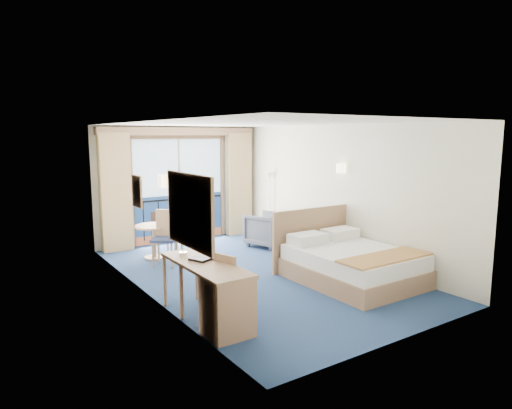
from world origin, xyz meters
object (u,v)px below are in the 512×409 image
armchair (267,229)px  desk (222,298)px  table_chair_b (166,234)px  nightstand (323,244)px  bed (350,263)px  round_table (154,233)px  floor_lamp (269,188)px  table_chair_a (175,230)px  desk_chair (230,281)px

armchair → desk: bearing=28.9°
armchair → table_chair_b: table_chair_b is taller
desk → nightstand: bearing=29.2°
table_chair_b → bed: bearing=-12.1°
bed → round_table: bed is taller
floor_lamp → desk: floor_lamp is taller
floor_lamp → table_chair_a: (-2.54, -0.17, -0.69)m
desk_chair → desk: bearing=121.1°
round_table → table_chair_b: table_chair_b is taller
table_chair_a → table_chair_b: bearing=137.2°
armchair → floor_lamp: size_ratio=0.52×
nightstand → round_table: round_table is taller
nightstand → desk_chair: 3.49m
round_table → table_chair_a: size_ratio=0.81×
desk → table_chair_b: bearing=79.3°
bed → table_chair_a: bearing=118.9°
floor_lamp → table_chair_a: 2.64m
bed → desk: 2.91m
desk_chair → round_table: desk_chair is taller
armchair → table_chair_a: 2.12m
desk_chair → table_chair_b: table_chair_b is taller
bed → desk_chair: (-2.52, -0.23, 0.19)m
floor_lamp → desk: bearing=-131.6°
nightstand → desk: bearing=-150.8°
nightstand → table_chair_b: table_chair_b is taller
nightstand → floor_lamp: (0.13, 2.11, 0.92)m
floor_lamp → bed: bearing=-102.0°
desk → table_chair_b: (0.63, 3.34, 0.15)m
bed → armchair: bed is taller
armchair → desk_chair: 4.15m
bed → floor_lamp: floor_lamp is taller
bed → nightstand: size_ratio=3.59×
nightstand → floor_lamp: 2.30m
bed → nightstand: bearing=65.8°
floor_lamp → table_chair_b: bearing=-166.8°
desk → desk_chair: 0.49m
bed → table_chair_b: size_ratio=2.05×
table_chair_b → desk: bearing=-61.6°
desk_chair → table_chair_b: bearing=-22.2°
bed → desk_chair: size_ratio=2.38×
bed → nightstand: (0.60, 1.34, -0.02)m
bed → round_table: bearing=124.6°
table_chair_b → desk_chair: bearing=-56.7°
desk_chair → table_chair_b: (0.30, 2.98, 0.08)m
bed → table_chair_a: size_ratio=2.28×
armchair → table_chair_b: (-2.48, -0.10, 0.22)m
floor_lamp → table_chair_a: size_ratio=1.71×
bed → table_chair_b: (-2.22, 2.75, 0.28)m
floor_lamp → desk: 5.45m
bed → floor_lamp: 3.63m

